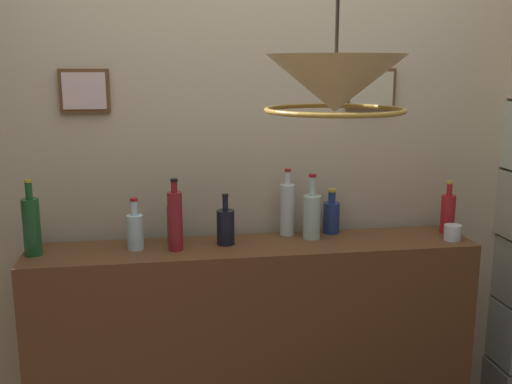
{
  "coord_description": "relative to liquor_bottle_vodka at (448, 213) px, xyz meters",
  "views": [
    {
      "loc": [
        -0.39,
        -1.64,
        1.87
      ],
      "look_at": [
        0.0,
        0.79,
        1.34
      ],
      "focal_mm": 41.55,
      "sensor_mm": 36.0,
      "label": 1
    }
  ],
  "objects": [
    {
      "name": "liquor_bottle_scotch",
      "position": [
        -1.28,
        0.05,
        -0.01
      ],
      "size": [
        0.06,
        0.06,
        0.23
      ],
      "color": "#195321",
      "rests_on": "bar_shelf_unit"
    },
    {
      "name": "glass_tumbler_rocks",
      "position": [
        -0.03,
        -0.12,
        -0.06
      ],
      "size": [
        0.08,
        0.08,
        0.07
      ],
      "color": "silver",
      "rests_on": "bar_shelf_unit"
    },
    {
      "name": "bar_shelf_unit",
      "position": [
        -0.93,
        -0.05,
        -0.64
      ],
      "size": [
        1.98,
        0.35,
        1.09
      ],
      "primitive_type": "cube",
      "color": "brown",
      "rests_on": "ground"
    },
    {
      "name": "liquor_bottle_vodka",
      "position": [
        0.0,
        0.0,
        0.0
      ],
      "size": [
        0.07,
        0.07,
        0.25
      ],
      "color": "#A81C22",
      "rests_on": "bar_shelf_unit"
    },
    {
      "name": "liquor_bottle_rye",
      "position": [
        -0.66,
        0.01,
        0.01
      ],
      "size": [
        0.08,
        0.08,
        0.3
      ],
      "color": "#ADCABF",
      "rests_on": "bar_shelf_unit"
    },
    {
      "name": "liquor_bottle_gin",
      "position": [
        -0.54,
        0.09,
        -0.02
      ],
      "size": [
        0.08,
        0.08,
        0.21
      ],
      "color": "navy",
      "rests_on": "bar_shelf_unit"
    },
    {
      "name": "liquor_bottle_port",
      "position": [
        -1.28,
        -0.07,
        0.04
      ],
      "size": [
        0.06,
        0.06,
        0.31
      ],
      "color": "maroon",
      "rests_on": "bar_shelf_unit"
    },
    {
      "name": "liquor_bottle_mezcal",
      "position": [
        -1.06,
        -0.02,
        -0.02
      ],
      "size": [
        0.08,
        0.08,
        0.23
      ],
      "color": "black",
      "rests_on": "bar_shelf_unit"
    },
    {
      "name": "liquor_bottle_brandy",
      "position": [
        -0.76,
        0.09,
        0.03
      ],
      "size": [
        0.07,
        0.07,
        0.31
      ],
      "color": "silver",
      "rests_on": "bar_shelf_unit"
    },
    {
      "name": "liquor_bottle_whiskey",
      "position": [
        -1.87,
        -0.04,
        0.03
      ],
      "size": [
        0.07,
        0.07,
        0.32
      ],
      "color": "#1B4D25",
      "rests_on": "bar_shelf_unit"
    },
    {
      "name": "liquor_bottle_tequila",
      "position": [
        -1.45,
        -0.03,
        -0.01
      ],
      "size": [
        0.07,
        0.07,
        0.23
      ],
      "color": "silver",
      "rests_on": "bar_shelf_unit"
    },
    {
      "name": "pendant_lamp",
      "position": [
        -0.78,
        -0.7,
        0.62
      ],
      "size": [
        0.45,
        0.45,
        0.58
      ],
      "color": "beige"
    },
    {
      "name": "panelled_rear_partition",
      "position": [
        -0.93,
        0.21,
        0.27
      ],
      "size": [
        3.25,
        0.15,
        2.77
      ],
      "color": "#BCAD8E",
      "rests_on": "ground"
    }
  ]
}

